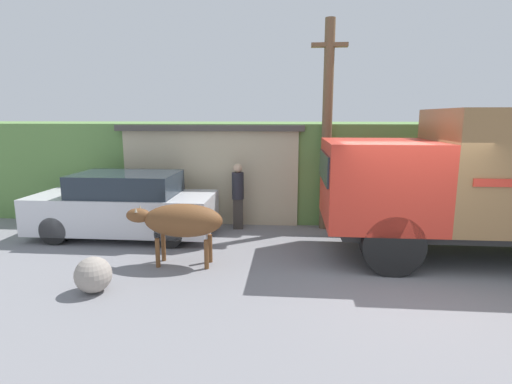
# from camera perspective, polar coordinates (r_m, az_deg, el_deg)

# --- Properties ---
(ground_plane) EXTENTS (60.00, 60.00, 0.00)m
(ground_plane) POSITION_cam_1_polar(r_m,az_deg,el_deg) (7.91, 21.38, -11.89)
(ground_plane) COLOR gray
(hillside_embankment) EXTENTS (32.00, 5.40, 2.75)m
(hillside_embankment) POSITION_cam_1_polar(r_m,az_deg,el_deg) (13.66, 14.32, 3.80)
(hillside_embankment) COLOR #608C47
(hillside_embankment) RESTS_ON ground_plane
(building_backdrop) EXTENTS (5.09, 2.70, 2.72)m
(building_backdrop) POSITION_cam_1_polar(r_m,az_deg,el_deg) (12.11, -5.50, 3.25)
(building_backdrop) COLOR #C6B793
(building_backdrop) RESTS_ON ground_plane
(brown_cow) EXTENTS (1.95, 0.66, 1.25)m
(brown_cow) POSITION_cam_1_polar(r_m,az_deg,el_deg) (8.06, -10.69, -4.08)
(brown_cow) COLOR brown
(brown_cow) RESTS_ON ground_plane
(parked_suv) EXTENTS (4.42, 1.76, 1.59)m
(parked_suv) POSITION_cam_1_polar(r_m,az_deg,el_deg) (10.36, -18.27, -1.91)
(parked_suv) COLOR silver
(parked_suv) RESTS_ON ground_plane
(pedestrian_on_hill) EXTENTS (0.35, 0.35, 1.74)m
(pedestrian_on_hill) POSITION_cam_1_polar(r_m,az_deg,el_deg) (10.48, -2.60, -0.10)
(pedestrian_on_hill) COLOR #38332D
(pedestrian_on_hill) RESTS_ON ground_plane
(utility_pole) EXTENTS (0.90, 0.26, 5.32)m
(utility_pole) POSITION_cam_1_polar(r_m,az_deg,el_deg) (10.51, 10.11, 9.58)
(utility_pole) COLOR brown
(utility_pole) RESTS_ON ground_plane
(roadside_rock) EXTENTS (0.62, 0.62, 0.62)m
(roadside_rock) POSITION_cam_1_polar(r_m,az_deg,el_deg) (7.42, -22.23, -10.89)
(roadside_rock) COLOR gray
(roadside_rock) RESTS_ON ground_plane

